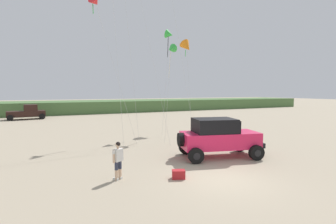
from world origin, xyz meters
name	(u,v)px	position (x,y,z in m)	size (l,w,h in m)	color
ground_plane	(223,179)	(0.00, 0.00, 0.00)	(220.00, 220.00, 0.00)	tan
dune_ridge	(102,106)	(1.76, 38.56, 1.01)	(90.00, 9.69, 2.02)	#4C703D
jeep	(219,137)	(2.03, 3.11, 1.20)	(5.02, 3.33, 2.26)	#EA2151
person_watching	(118,158)	(-4.17, 1.86, 0.94)	(0.54, 0.45, 1.67)	#DBB28E
cooler_box	(179,174)	(-1.74, 0.87, 0.19)	(0.56, 0.36, 0.38)	#B21E23
distant_pickup	(27,112)	(-9.70, 30.12, 0.94)	(4.78, 2.85, 1.98)	black
kite_pink_ribbon	(171,49)	(2.62, 10.70, 7.33)	(2.46, 3.26, 7.85)	green
kite_green_box	(169,35)	(3.24, 12.37, 8.92)	(2.08, 2.13, 9.47)	green
kite_yellow_diamond	(187,47)	(5.75, 13.63, 8.23)	(1.63, 3.40, 9.04)	orange
kite_white_parafoil	(95,2)	(-3.78, 9.21, 9.81)	(3.01, 1.82, 10.26)	red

